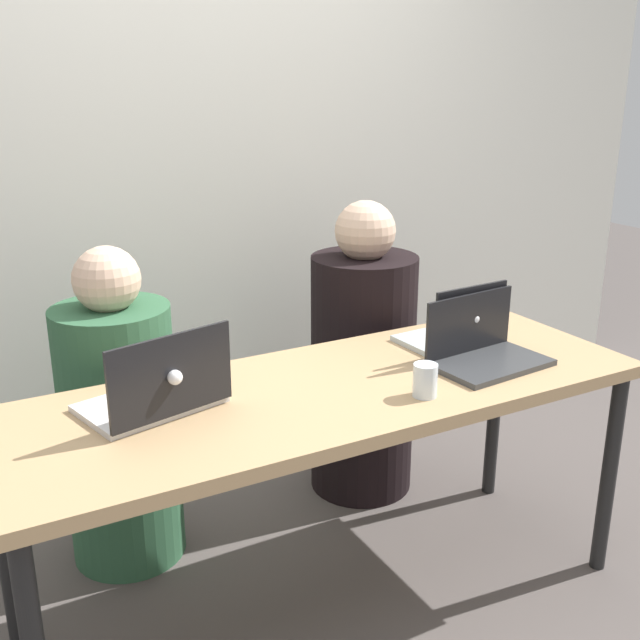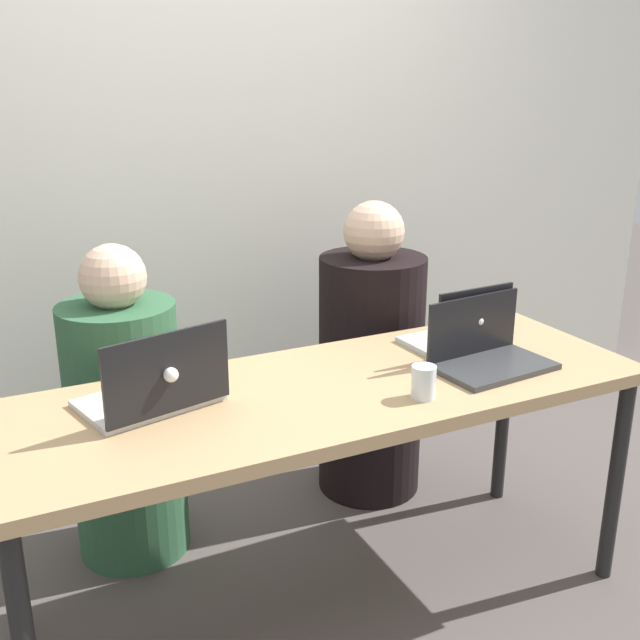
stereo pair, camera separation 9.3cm
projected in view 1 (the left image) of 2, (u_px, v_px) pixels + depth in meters
The scene contains 9 objects.
ground_plane at pixel (330, 603), 2.38m from camera, with size 12.00×12.00×0.00m, color #524B48.
back_wall at pixel (184, 152), 2.95m from camera, with size 4.90×0.10×2.61m, color silver.
desk at pixel (331, 407), 2.17m from camera, with size 1.88×0.65×0.75m.
person_on_left at pixel (120, 425), 2.49m from camera, with size 0.45×0.45×1.10m.
person_on_right at pixel (363, 366), 2.92m from camera, with size 0.47×0.47×1.16m.
laptop_back_left at pixel (158, 394), 1.97m from camera, with size 0.40×0.32×0.23m.
laptop_front_right at pixel (484, 350), 2.30m from camera, with size 0.37×0.25×0.21m.
laptop_back_right at pixel (454, 332), 2.45m from camera, with size 0.30×0.27×0.22m.
water_glass_right at pixel (425, 382), 2.06m from camera, with size 0.07×0.07×0.09m.
Camera 1 is at (-0.98, -1.72, 1.60)m, focal length 42.00 mm.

